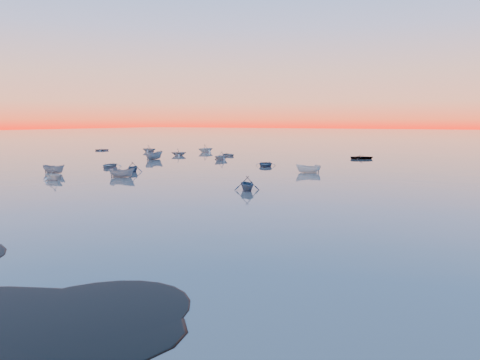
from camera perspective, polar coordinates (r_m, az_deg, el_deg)
The scene contains 5 objects.
ground at distance 115.07m, azimuth 15.60°, elevation 3.35°, with size 600.00×600.00×0.00m, color #635852.
moored_fleet at distance 70.05m, azimuth 7.24°, elevation 1.20°, with size 124.00×58.00×1.20m, color beige, non-canonical shape.
boat_near_left at distance 76.37m, azimuth -15.60°, elevation 1.49°, with size 4.24×1.77×1.06m, color gray.
boat_near_center at distance 62.91m, azimuth -14.19°, elevation 0.34°, with size 3.48×1.47×1.20m, color gray.
boat_near_right at distance 49.51m, azimuth 0.88°, elevation -1.27°, with size 3.40×1.53×1.19m, color #354D67.
Camera 1 is at (24.63, -12.16, 7.36)m, focal length 35.00 mm.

